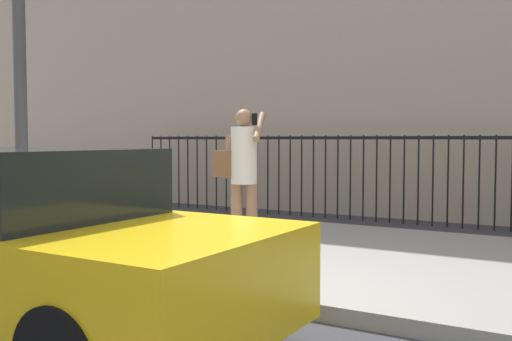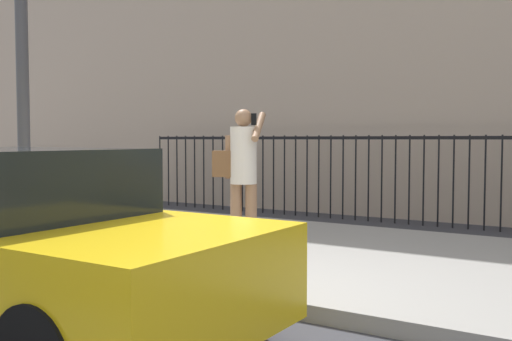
{
  "view_description": "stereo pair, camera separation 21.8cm",
  "coord_description": "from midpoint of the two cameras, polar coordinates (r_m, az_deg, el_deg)",
  "views": [
    {
      "loc": [
        2.85,
        -4.34,
        1.53
      ],
      "look_at": [
        -1.06,
        2.25,
        1.11
      ],
      "focal_mm": 40.54,
      "sensor_mm": 36.0,
      "label": 1
    },
    {
      "loc": [
        3.04,
        -4.23,
        1.53
      ],
      "look_at": [
        -1.06,
        2.25,
        1.11
      ],
      "focal_mm": 40.54,
      "sensor_mm": 36.0,
      "label": 2
    }
  ],
  "objects": [
    {
      "name": "pedestrian_on_phone",
      "position": [
        7.43,
        -0.59,
        0.42
      ],
      "size": [
        0.72,
        0.54,
        1.76
      ],
      "color": "#936B4C",
      "rests_on": "sidewalk"
    },
    {
      "name": "ground_plane",
      "position": [
        5.42,
        -2.2,
        -13.25
      ],
      "size": [
        60.0,
        60.0,
        0.0
      ],
      "primitive_type": "plane",
      "color": "#333338"
    },
    {
      "name": "sidewalk",
      "position": [
        7.27,
        7.77,
        -8.43
      ],
      "size": [
        28.0,
        4.4,
        0.15
      ],
      "primitive_type": "cube",
      "color": "gray",
      "rests_on": "ground"
    },
    {
      "name": "taxi_yellow",
      "position": [
        4.99,
        -21.46,
        -6.64
      ],
      "size": [
        4.21,
        1.87,
        1.45
      ],
      "color": "yellow",
      "rests_on": "ground"
    },
    {
      "name": "iron_fence",
      "position": [
        10.62,
        16.13,
        0.26
      ],
      "size": [
        12.03,
        0.04,
        1.6
      ],
      "color": "black",
      "rests_on": "ground"
    }
  ]
}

